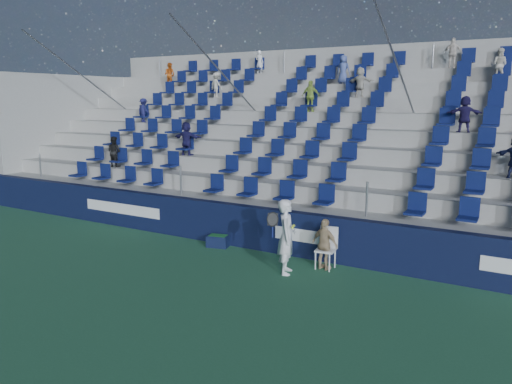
{
  "coord_description": "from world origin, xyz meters",
  "views": [
    {
      "loc": [
        6.82,
        -8.57,
        4.17
      ],
      "look_at": [
        0.2,
        2.8,
        1.7
      ],
      "focal_mm": 35.0,
      "sensor_mm": 36.0,
      "label": 1
    }
  ],
  "objects": [
    {
      "name": "sponsor_wall",
      "position": [
        0.0,
        3.15,
        0.6
      ],
      "size": [
        24.0,
        0.32,
        1.2
      ],
      "color": "#0E1433",
      "rests_on": "ground"
    },
    {
      "name": "ground",
      "position": [
        0.0,
        0.0,
        0.0
      ],
      "size": [
        70.0,
        70.0,
        0.0
      ],
      "primitive_type": "plane",
      "color": "#2C6744",
      "rests_on": "ground"
    },
    {
      "name": "line_judge",
      "position": [
        2.34,
        2.5,
        0.64
      ],
      "size": [
        0.81,
        0.5,
        1.28
      ],
      "primitive_type": "imported",
      "rotation": [
        0.0,
        0.0,
        2.88
      ],
      "color": "tan",
      "rests_on": "ground"
    },
    {
      "name": "tennis_player",
      "position": [
        1.64,
        1.78,
        0.91
      ],
      "size": [
        0.72,
        0.78,
        1.82
      ],
      "color": "silver",
      "rests_on": "ground"
    },
    {
      "name": "grandstand",
      "position": [
        -0.0,
        8.24,
        2.14
      ],
      "size": [
        24.0,
        8.17,
        6.63
      ],
      "color": "#A0A09B",
      "rests_on": "ground"
    },
    {
      "name": "ball_bin",
      "position": [
        -1.02,
        2.75,
        0.18
      ],
      "size": [
        0.68,
        0.52,
        0.34
      ],
      "color": "#0E1635",
      "rests_on": "ground"
    },
    {
      "name": "line_judge_chair",
      "position": [
        2.34,
        2.66,
        0.59
      ],
      "size": [
        0.51,
        0.52,
        1.04
      ],
      "color": "white",
      "rests_on": "ground"
    }
  ]
}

